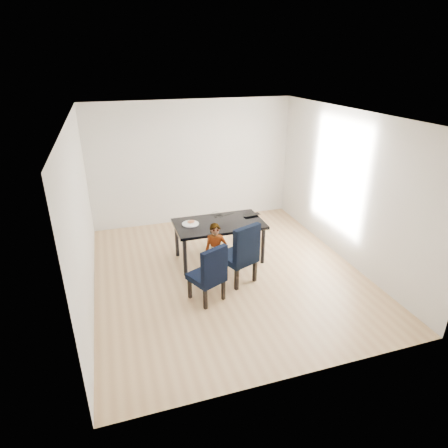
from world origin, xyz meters
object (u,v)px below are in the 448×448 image
object	(u,v)px
dining_table	(219,241)
chair_right	(238,252)
child	(216,253)
chair_left	(206,272)
plate	(190,224)
laptop	(251,214)

from	to	relation	value
dining_table	chair_right	distance (m)	0.80
child	chair_right	bearing A→B (deg)	-2.03
child	chair_left	bearing A→B (deg)	-102.04
chair_left	chair_right	distance (m)	0.74
dining_table	plate	distance (m)	0.64
chair_left	child	size ratio (longest dim) A/B	0.93
child	laptop	distance (m)	1.27
child	laptop	size ratio (longest dim) A/B	3.20
chair_right	dining_table	bearing A→B (deg)	74.12
chair_right	plate	distance (m)	1.07
plate	child	bearing A→B (deg)	-71.10
dining_table	chair_right	xyz separation A→B (m)	(0.08, -0.78, 0.16)
chair_right	child	size ratio (longest dim) A/B	1.04
dining_table	chair_right	bearing A→B (deg)	-83.91
chair_left	child	distance (m)	0.58
chair_left	plate	distance (m)	1.27
chair_right	laptop	distance (m)	1.15
child	dining_table	bearing A→B (deg)	87.40
child	plate	world-z (taller)	child
child	laptop	world-z (taller)	child
dining_table	laptop	xyz separation A→B (m)	(0.68, 0.17, 0.39)
child	plate	size ratio (longest dim) A/B	3.42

